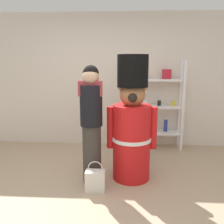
{
  "coord_description": "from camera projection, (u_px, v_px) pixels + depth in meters",
  "views": [
    {
      "loc": [
        0.35,
        -2.74,
        1.69
      ],
      "look_at": [
        0.16,
        0.57,
        1.0
      ],
      "focal_mm": 39.57,
      "sensor_mm": 36.0,
      "label": 1
    }
  ],
  "objects": [
    {
      "name": "ground_plane",
      "position": [
        96.0,
        200.0,
        3.05
      ],
      "size": [
        6.4,
        6.4,
        0.0
      ],
      "primitive_type": "plane",
      "color": "tan"
    },
    {
      "name": "back_wall",
      "position": [
        109.0,
        81.0,
        4.93
      ],
      "size": [
        6.4,
        0.12,
        2.6
      ],
      "primitive_type": "cube",
      "color": "silver",
      "rests_on": "ground_plane"
    },
    {
      "name": "merchandise_shelf",
      "position": [
        152.0,
        103.0,
        4.75
      ],
      "size": [
        1.17,
        0.35,
        1.71
      ],
      "color": "white",
      "rests_on": "ground_plane"
    },
    {
      "name": "teddy_bear_guard",
      "position": [
        132.0,
        125.0,
        3.49
      ],
      "size": [
        0.71,
        0.56,
        1.78
      ],
      "color": "red",
      "rests_on": "ground_plane"
    },
    {
      "name": "person_shopper",
      "position": [
        91.0,
        121.0,
        3.36
      ],
      "size": [
        0.32,
        0.3,
        1.64
      ],
      "color": "#38332D",
      "rests_on": "ground_plane"
    },
    {
      "name": "shopping_bag",
      "position": [
        95.0,
        181.0,
        3.24
      ],
      "size": [
        0.26,
        0.16,
        0.42
      ],
      "color": "silver",
      "rests_on": "ground_plane"
    }
  ]
}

